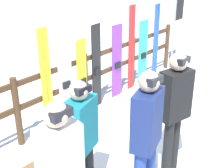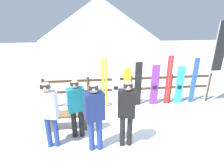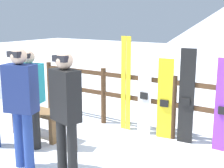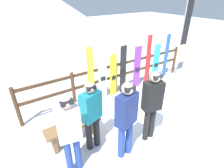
% 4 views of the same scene
% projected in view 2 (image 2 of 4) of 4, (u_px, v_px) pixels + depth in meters
% --- Properties ---
extents(ground_plane, '(40.00, 40.00, 0.00)m').
position_uv_depth(ground_plane, '(142.00, 131.00, 4.87)').
color(ground_plane, white).
extents(mountain_backdrop, '(18.00, 18.00, 6.00)m').
position_uv_depth(mountain_backdrop, '(99.00, 18.00, 25.75)').
color(mountain_backdrop, silver).
rests_on(mountain_backdrop, ground).
extents(fence, '(5.97, 0.10, 1.11)m').
position_uv_depth(fence, '(131.00, 88.00, 6.12)').
color(fence, '#4C331E').
rests_on(fence, ground).
extents(bench, '(1.23, 0.36, 0.50)m').
position_uv_depth(bench, '(68.00, 117.00, 4.86)').
color(bench, brown).
rests_on(bench, ground).
extents(person_white, '(0.42, 0.29, 1.67)m').
position_uv_depth(person_white, '(49.00, 110.00, 3.96)').
color(person_white, navy).
rests_on(person_white, ground).
extents(person_navy, '(0.47, 0.34, 1.69)m').
position_uv_depth(person_navy, '(95.00, 113.00, 3.86)').
color(person_navy, navy).
rests_on(person_navy, ground).
extents(person_black, '(0.44, 0.31, 1.68)m').
position_uv_depth(person_black, '(127.00, 109.00, 4.00)').
color(person_black, black).
rests_on(person_black, ground).
extents(person_teal, '(0.46, 0.34, 1.58)m').
position_uv_depth(person_teal, '(76.00, 105.00, 4.35)').
color(person_teal, black).
rests_on(person_teal, ground).
extents(ski_pair_yellow, '(0.19, 0.02, 1.75)m').
position_uv_depth(ski_pair_yellow, '(104.00, 84.00, 5.90)').
color(ski_pair_yellow, yellow).
rests_on(ski_pair_yellow, ground).
extents(snowboard_white, '(0.27, 0.07, 1.58)m').
position_uv_depth(snowboard_white, '(116.00, 86.00, 5.97)').
color(snowboard_white, white).
rests_on(snowboard_white, ground).
extents(snowboard_yellow, '(0.27, 0.09, 1.40)m').
position_uv_depth(snowboard_yellow, '(127.00, 88.00, 6.05)').
color(snowboard_yellow, yellow).
rests_on(snowboard_yellow, ground).
extents(snowboard_black_stripe, '(0.25, 0.08, 1.59)m').
position_uv_depth(snowboard_black_stripe, '(138.00, 85.00, 6.05)').
color(snowboard_black_stripe, black).
rests_on(snowboard_black_stripe, ground).
extents(snowboard_purple, '(0.29, 0.06, 1.48)m').
position_uv_depth(snowboard_purple, '(155.00, 85.00, 6.14)').
color(snowboard_purple, purple).
rests_on(snowboard_purple, ground).
extents(ski_pair_red, '(0.19, 0.02, 1.79)m').
position_uv_depth(ski_pair_red, '(168.00, 81.00, 6.14)').
color(ski_pair_red, red).
rests_on(ski_pair_red, ground).
extents(snowboard_cyan, '(0.27, 0.08, 1.41)m').
position_uv_depth(snowboard_cyan, '(179.00, 85.00, 6.25)').
color(snowboard_cyan, '#2DBFCC').
rests_on(snowboard_cyan, ground).
extents(ski_pair_blue, '(0.20, 0.02, 1.69)m').
position_uv_depth(ski_pair_blue, '(194.00, 81.00, 6.26)').
color(ski_pair_blue, blue).
rests_on(ski_pair_blue, ground).
extents(rental_flag, '(0.40, 0.04, 2.89)m').
position_uv_depth(rental_flag, '(217.00, 55.00, 5.74)').
color(rental_flag, '#99999E').
rests_on(rental_flag, ground).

